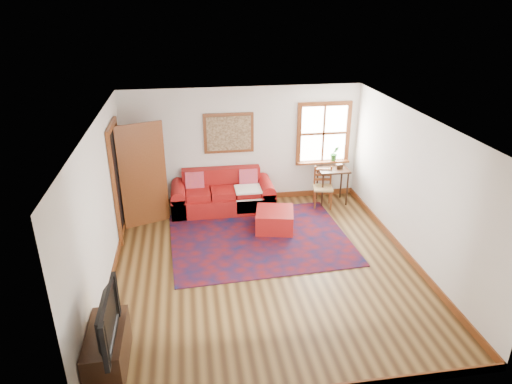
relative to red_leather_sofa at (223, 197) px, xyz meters
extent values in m
plane|color=#3A240F|center=(0.49, -2.33, -0.28)|extent=(5.50, 5.50, 0.00)
cube|color=silver|center=(0.49, 0.42, 0.97)|extent=(5.00, 0.04, 2.50)
cube|color=silver|center=(0.49, -5.08, 0.97)|extent=(5.00, 0.04, 2.50)
cube|color=silver|center=(-2.01, -2.33, 0.97)|extent=(0.04, 5.50, 2.50)
cube|color=silver|center=(2.99, -2.33, 0.97)|extent=(0.04, 5.50, 2.50)
cube|color=white|center=(0.49, -2.33, 2.22)|extent=(5.00, 5.50, 0.04)
cube|color=brown|center=(0.49, 0.40, -0.22)|extent=(5.00, 0.03, 0.12)
cube|color=brown|center=(-1.99, -2.33, -0.22)|extent=(0.03, 5.50, 0.12)
cube|color=brown|center=(2.98, -2.33, -0.22)|extent=(0.03, 5.50, 0.12)
cube|color=white|center=(2.24, 0.40, 1.17)|extent=(1.00, 0.02, 1.20)
cube|color=brown|center=(2.24, 0.39, 1.82)|extent=(1.18, 0.06, 0.09)
cube|color=brown|center=(2.24, 0.39, 0.53)|extent=(1.18, 0.06, 0.09)
cube|color=brown|center=(1.70, 0.39, 1.17)|extent=(0.09, 0.06, 1.20)
cube|color=brown|center=(2.79, 0.39, 1.17)|extent=(0.09, 0.06, 1.20)
cube|color=brown|center=(2.24, 0.39, 1.17)|extent=(1.00, 0.04, 0.05)
cube|color=brown|center=(2.24, 0.32, 0.55)|extent=(1.15, 0.20, 0.04)
imported|color=#256523|center=(2.49, 0.30, 0.74)|extent=(0.18, 0.15, 0.33)
cube|color=black|center=(-2.00, -0.73, 0.75)|extent=(0.02, 0.90, 2.05)
cube|color=brown|center=(-1.97, -1.23, 0.75)|extent=(0.06, 0.09, 2.05)
cube|color=brown|center=(-1.97, -0.24, 0.75)|extent=(0.06, 0.09, 2.05)
cube|color=brown|center=(-1.97, -0.73, 1.82)|extent=(0.06, 1.08, 0.09)
cube|color=brown|center=(-1.54, -0.44, 0.75)|extent=(0.86, 0.35, 2.05)
cube|color=silver|center=(-1.54, -0.44, 0.85)|extent=(0.56, 0.22, 1.33)
cube|color=brown|center=(0.19, 0.39, 1.27)|extent=(1.05, 0.04, 0.85)
cube|color=tan|center=(0.19, 0.36, 1.27)|extent=(0.92, 0.03, 0.72)
cube|color=#550C0E|center=(0.56, -1.40, -0.27)|extent=(3.38, 2.76, 0.02)
cube|color=maroon|center=(0.00, -0.05, -0.09)|extent=(2.13, 0.88, 0.37)
cube|color=maroon|center=(0.00, 0.27, 0.33)|extent=(1.66, 0.24, 0.46)
cube|color=maroon|center=(-0.92, -0.05, -0.04)|extent=(0.30, 0.88, 0.46)
cube|color=maroon|center=(0.91, -0.05, -0.04)|extent=(0.30, 0.88, 0.46)
cube|color=#E74D20|center=(-0.57, 0.11, 0.35)|extent=(0.39, 0.19, 0.40)
cube|color=#E74D20|center=(0.56, 0.11, 0.35)|extent=(0.39, 0.19, 0.40)
cube|color=silver|center=(0.51, -0.22, 0.24)|extent=(0.54, 0.48, 0.04)
cube|color=maroon|center=(0.91, -1.08, -0.07)|extent=(0.84, 0.84, 0.40)
cube|color=black|center=(2.38, -0.01, 0.48)|extent=(0.65, 0.49, 0.04)
cylinder|color=black|center=(2.11, -0.22, 0.09)|extent=(0.04, 0.04, 0.74)
cylinder|color=black|center=(2.65, -0.22, 0.09)|extent=(0.04, 0.04, 0.74)
cylinder|color=black|center=(2.11, 0.19, 0.09)|extent=(0.04, 0.04, 0.74)
cylinder|color=black|center=(2.65, 0.19, 0.09)|extent=(0.04, 0.04, 0.74)
cube|color=tan|center=(2.12, -0.20, 0.15)|extent=(0.47, 0.45, 0.04)
cylinder|color=brown|center=(1.92, -0.33, -0.07)|extent=(0.04, 0.04, 0.41)
cylinder|color=brown|center=(2.26, -0.39, -0.07)|extent=(0.04, 0.04, 0.41)
cylinder|color=brown|center=(1.98, -0.01, 0.15)|extent=(0.04, 0.04, 0.86)
cylinder|color=brown|center=(2.32, -0.07, 0.15)|extent=(0.04, 0.04, 0.86)
cube|color=brown|center=(2.15, -0.04, 0.39)|extent=(0.34, 0.09, 0.26)
cube|color=black|center=(-1.77, -4.27, -0.01)|extent=(0.44, 0.98, 0.54)
imported|color=black|center=(-1.75, -4.42, 0.56)|extent=(0.14, 1.03, 0.60)
cylinder|color=silver|center=(-1.72, -3.86, 0.35)|extent=(0.12, 0.12, 0.18)
cylinder|color=#FFA53F|center=(-1.72, -3.86, 0.32)|extent=(0.07, 0.07, 0.12)
camera|label=1|loc=(-0.65, -8.78, 3.95)|focal=32.00mm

